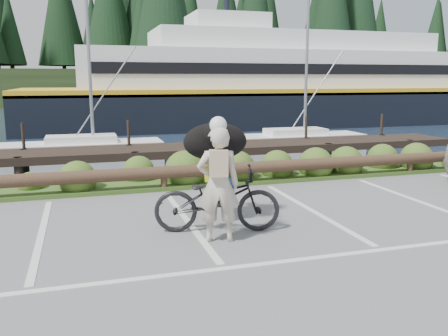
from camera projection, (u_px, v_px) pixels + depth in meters
The scene contains 7 objects.
ground at pixel (216, 259), 7.11m from camera, with size 72.00×72.00×0.00m, color #5F5F62.
harbor_backdrop at pixel (93, 95), 81.03m from camera, with size 170.00×160.00×30.00m.
vegetation_strip at pixel (160, 183), 12.08m from camera, with size 34.00×1.60×0.10m, color #3D5B21.
log_rail at pixel (164, 191), 11.43m from camera, with size 32.00×0.30×0.60m, color #443021, non-canonical shape.
bicycle at pixel (217, 199), 8.30m from camera, with size 0.77×2.20×1.16m, color black.
cyclist at pixel (218, 185), 7.73m from camera, with size 0.70×0.46×1.92m, color beige.
dog at pixel (215, 141), 8.82m from camera, with size 1.22×0.60×0.71m, color black.
Camera 1 is at (-1.84, -6.47, 2.66)m, focal length 38.00 mm.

